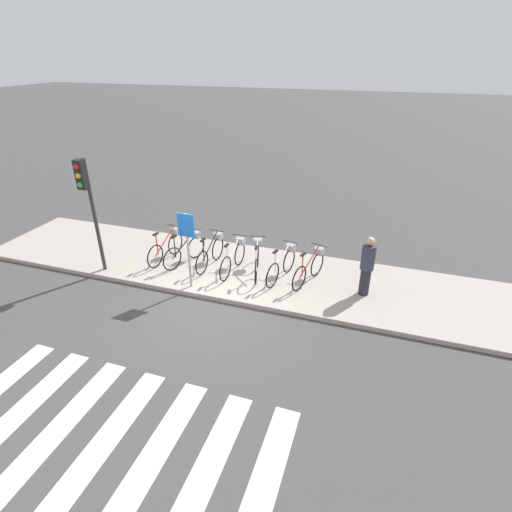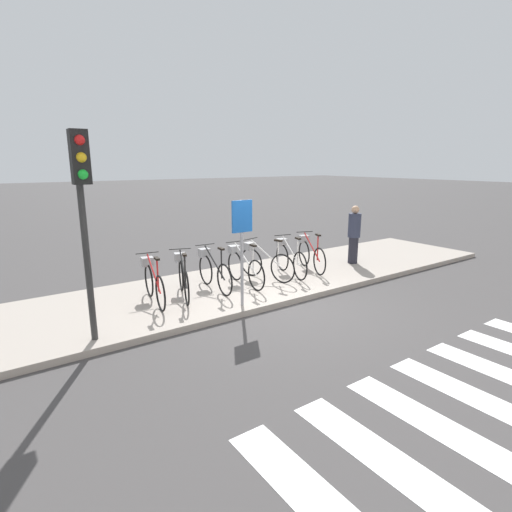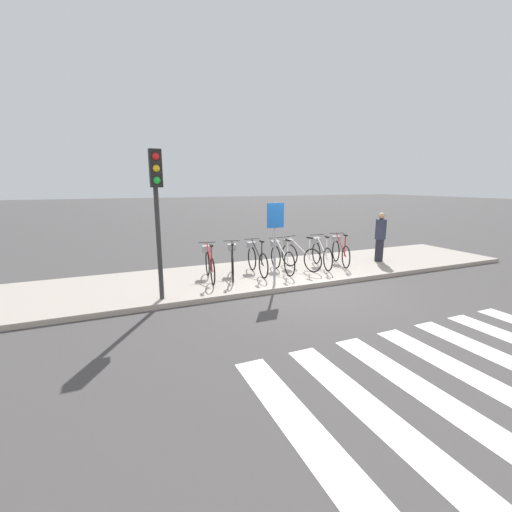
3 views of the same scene
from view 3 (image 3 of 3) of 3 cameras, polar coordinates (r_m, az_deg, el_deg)
name	(u,v)px [view 3 (image 3 of 3)]	position (r m, az deg, el deg)	size (l,w,h in m)	color
ground_plane	(306,289)	(8.82, 8.27, -5.49)	(120.00, 120.00, 0.00)	#423F3F
sidewalk	(278,272)	(10.10, 3.63, -2.76)	(15.33, 3.12, 0.12)	#9E9389
parked_bicycle_0	(209,263)	(9.17, -7.78, -1.15)	(0.46, 1.63, 1.01)	black
parked_bicycle_1	(232,261)	(9.34, -3.97, -0.81)	(0.65, 1.57, 1.01)	black
parked_bicycle_2	(256,258)	(9.68, 0.06, -0.32)	(0.46, 1.64, 1.01)	black
parked_bicycle_3	(281,256)	(9.91, 4.19, -0.07)	(0.46, 1.64, 1.01)	black
parked_bicycle_4	(298,254)	(10.30, 7.09, 0.33)	(0.59, 1.59, 1.01)	black
parked_bicycle_5	(321,252)	(10.65, 10.75, 0.60)	(0.53, 1.61, 1.01)	black
parked_bicycle_6	(340,250)	(11.12, 13.80, 0.94)	(0.64, 1.57, 1.01)	black
pedestrian	(380,236)	(11.85, 20.00, 3.14)	(0.34, 0.34, 1.59)	#23232D
traffic_light	(157,194)	(7.43, -16.23, 9.89)	(0.24, 0.40, 3.18)	#2D2D2D
sign_post	(275,230)	(8.38, 3.21, 4.39)	(0.44, 0.07, 2.05)	#99999E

